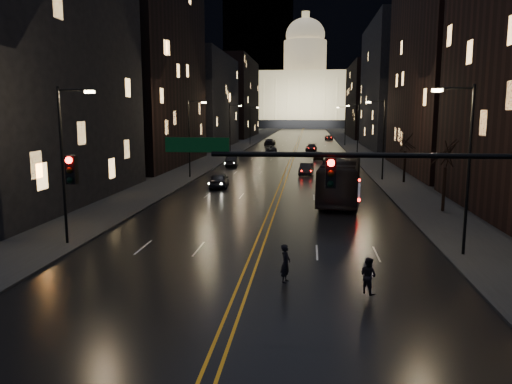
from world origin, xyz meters
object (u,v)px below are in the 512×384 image
(traffic_signal, at_px, (404,189))
(pedestrian_a, at_px, (286,263))
(receding_car_a, at_px, (306,169))
(bus, at_px, (341,179))
(oncoming_car_b, at_px, (232,161))
(oncoming_car_a, at_px, (219,180))
(pedestrian_b, at_px, (368,275))

(traffic_signal, xyz_separation_m, pedestrian_a, (-4.09, 5.00, -4.22))
(receding_car_a, distance_m, pedestrian_a, 39.51)
(bus, relative_size, pedestrian_a, 7.57)
(bus, height_order, oncoming_car_b, bus)
(oncoming_car_a, relative_size, pedestrian_b, 2.91)
(pedestrian_a, relative_size, pedestrian_b, 1.12)
(bus, bearing_deg, receding_car_a, 105.95)
(bus, relative_size, receding_car_a, 3.07)
(pedestrian_a, height_order, pedestrian_b, pedestrian_a)
(bus, relative_size, oncoming_car_b, 2.90)
(bus, bearing_deg, pedestrian_b, -84.33)
(oncoming_car_b, xyz_separation_m, receding_car_a, (10.55, -8.58, -0.04))
(bus, distance_m, oncoming_car_b, 29.59)
(oncoming_car_a, xyz_separation_m, pedestrian_a, (8.11, -28.10, 0.10))
(oncoming_car_a, height_order, pedestrian_b, pedestrian_b)
(traffic_signal, height_order, oncoming_car_b, traffic_signal)
(oncoming_car_a, bearing_deg, pedestrian_a, 100.90)
(traffic_signal, xyz_separation_m, oncoming_car_b, (-13.96, 53.09, -4.35))
(traffic_signal, bearing_deg, pedestrian_b, 97.95)
(oncoming_car_b, bearing_deg, traffic_signal, 99.82)
(oncoming_car_b, bearing_deg, oncoming_car_a, 90.11)
(oncoming_car_b, relative_size, pedestrian_a, 2.61)
(traffic_signal, bearing_deg, bus, 90.76)
(oncoming_car_a, relative_size, oncoming_car_b, 0.99)
(oncoming_car_a, distance_m, pedestrian_a, 29.25)
(oncoming_car_b, bearing_deg, receding_car_a, 135.97)
(pedestrian_a, bearing_deg, traffic_signal, -125.63)
(traffic_signal, height_order, oncoming_car_a, traffic_signal)
(pedestrian_a, bearing_deg, oncoming_car_b, 26.68)
(receding_car_a, xyz_separation_m, pedestrian_a, (-0.69, -39.50, 0.17))
(traffic_signal, distance_m, receding_car_a, 44.85)
(oncoming_car_a, bearing_deg, pedestrian_b, 106.61)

